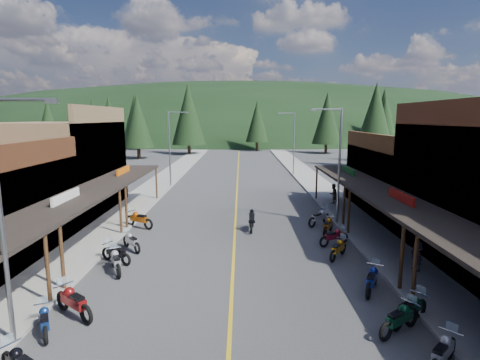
{
  "coord_description": "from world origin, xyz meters",
  "views": [
    {
      "loc": [
        0.38,
        -17.26,
        7.38
      ],
      "look_at": [
        0.33,
        8.82,
        3.0
      ],
      "focal_mm": 28.0,
      "sensor_mm": 36.0,
      "label": 1
    }
  ],
  "objects_px": {
    "streetlight_0": "(5,213)",
    "bike_west_9": "(131,240)",
    "bike_east_4": "(443,351)",
    "bike_west_8": "(116,252)",
    "bike_east_9": "(334,236)",
    "bike_west_5": "(45,319)",
    "pine_9": "(384,123)",
    "pine_1": "(135,118)",
    "pine_2": "(188,114)",
    "pine_7": "(109,118)",
    "rider_on_bike": "(252,222)",
    "pedestrian_east_a": "(417,252)",
    "bike_east_6": "(410,308)",
    "pedestrian_east_b": "(333,194)",
    "pine_10": "(137,121)",
    "streetlight_3": "(293,141)",
    "streetlight_2": "(337,161)",
    "pine_6": "(453,121)",
    "pine_8": "(93,127)",
    "bike_east_7": "(372,278)",
    "streetlight_1": "(171,145)",
    "bike_west_7": "(116,260)",
    "pine_5": "(384,115)",
    "bike_east_10": "(328,225)",
    "bike_east_8": "(338,248)",
    "pine_4": "(327,118)",
    "bike_east_5": "(400,318)",
    "pine_3": "(257,121)",
    "shop_west_3": "(57,168)",
    "bike_west_6": "(73,300)",
    "pine_11": "(375,119)"
  },
  "relations": [
    {
      "from": "streetlight_0",
      "to": "bike_west_9",
      "type": "distance_m",
      "value": 9.7
    },
    {
      "from": "bike_west_9",
      "to": "bike_east_4",
      "type": "height_order",
      "value": "bike_east_4"
    },
    {
      "from": "bike_west_8",
      "to": "bike_east_9",
      "type": "height_order",
      "value": "bike_west_8"
    },
    {
      "from": "bike_west_5",
      "to": "bike_east_9",
      "type": "xyz_separation_m",
      "value": [
        12.16,
        9.06,
        0.04
      ]
    },
    {
      "from": "pine_9",
      "to": "bike_west_9",
      "type": "xyz_separation_m",
      "value": [
        -29.75,
        -42.19,
        -5.81
      ]
    },
    {
      "from": "pine_1",
      "to": "pine_2",
      "type": "bearing_deg",
      "value": -40.6
    },
    {
      "from": "pine_7",
      "to": "pine_1",
      "type": "bearing_deg",
      "value": -36.87
    },
    {
      "from": "pine_2",
      "to": "rider_on_bike",
      "type": "relative_size",
      "value": 6.99
    },
    {
      "from": "pine_2",
      "to": "pedestrian_east_a",
      "type": "xyz_separation_m",
      "value": [
        18.79,
        -58.29,
        -6.95
      ]
    },
    {
      "from": "pine_2",
      "to": "bike_west_8",
      "type": "height_order",
      "value": "pine_2"
    },
    {
      "from": "bike_east_6",
      "to": "pine_1",
      "type": "bearing_deg",
      "value": 165.62
    },
    {
      "from": "pine_7",
      "to": "pedestrian_east_b",
      "type": "distance_m",
      "value": 74.3
    },
    {
      "from": "bike_east_4",
      "to": "bike_east_6",
      "type": "xyz_separation_m",
      "value": [
        0.13,
        2.47,
        0.02
      ]
    },
    {
      "from": "pine_10",
      "to": "streetlight_3",
      "type": "bearing_deg",
      "value": -38.71
    },
    {
      "from": "streetlight_2",
      "to": "pine_6",
      "type": "xyz_separation_m",
      "value": [
        39.05,
        56.0,
        2.02
      ]
    },
    {
      "from": "pine_8",
      "to": "bike_west_9",
      "type": "bearing_deg",
      "value": -66.39
    },
    {
      "from": "pine_8",
      "to": "bike_west_5",
      "type": "distance_m",
      "value": 48.35
    },
    {
      "from": "bike_east_7",
      "to": "rider_on_bike",
      "type": "height_order",
      "value": "rider_on_bike"
    },
    {
      "from": "pine_7",
      "to": "bike_west_9",
      "type": "distance_m",
      "value": 78.05
    },
    {
      "from": "bike_west_5",
      "to": "pedestrian_east_a",
      "type": "distance_m",
      "value": 16.0
    },
    {
      "from": "bike_east_7",
      "to": "pine_2",
      "type": "bearing_deg",
      "value": 133.85
    },
    {
      "from": "bike_west_5",
      "to": "pedestrian_east_a",
      "type": "xyz_separation_m",
      "value": [
        15.14,
        5.14,
        0.5
      ]
    },
    {
      "from": "bike_west_5",
      "to": "bike_west_9",
      "type": "relative_size",
      "value": 0.94
    },
    {
      "from": "streetlight_1",
      "to": "streetlight_0",
      "type": "bearing_deg",
      "value": -90.0
    },
    {
      "from": "bike_west_7",
      "to": "bike_east_9",
      "type": "relative_size",
      "value": 1.07
    },
    {
      "from": "pine_5",
      "to": "bike_east_10",
      "type": "relative_size",
      "value": 6.65
    },
    {
      "from": "bike_east_8",
      "to": "pine_4",
      "type": "bearing_deg",
      "value": 113.58
    },
    {
      "from": "bike_east_4",
      "to": "bike_east_7",
      "type": "height_order",
      "value": "bike_east_7"
    },
    {
      "from": "pine_10",
      "to": "bike_west_8",
      "type": "distance_m",
      "value": 50.87
    },
    {
      "from": "bike_east_5",
      "to": "bike_east_10",
      "type": "bearing_deg",
      "value": 144.47
    },
    {
      "from": "streetlight_1",
      "to": "bike_east_10",
      "type": "distance_m",
      "value": 21.07
    },
    {
      "from": "streetlight_0",
      "to": "bike_east_7",
      "type": "bearing_deg",
      "value": 16.25
    },
    {
      "from": "pine_10",
      "to": "bike_west_9",
      "type": "height_order",
      "value": "pine_10"
    },
    {
      "from": "pine_9",
      "to": "bike_east_4",
      "type": "relative_size",
      "value": 5.19
    },
    {
      "from": "streetlight_1",
      "to": "pine_9",
      "type": "height_order",
      "value": "pine_9"
    },
    {
      "from": "pine_4",
      "to": "pine_10",
      "type": "xyz_separation_m",
      "value": [
        -36.0,
        -10.0,
        -0.45
      ]
    },
    {
      "from": "pedestrian_east_a",
      "to": "pine_8",
      "type": "bearing_deg",
      "value": -163.23
    },
    {
      "from": "pine_9",
      "to": "bike_east_7",
      "type": "xyz_separation_m",
      "value": [
        -18.01,
        -47.23,
        -5.77
      ]
    },
    {
      "from": "pine_3",
      "to": "pine_9",
      "type": "bearing_deg",
      "value": -46.4
    },
    {
      "from": "streetlight_1",
      "to": "bike_east_4",
      "type": "relative_size",
      "value": 3.84
    },
    {
      "from": "streetlight_0",
      "to": "pine_3",
      "type": "xyz_separation_m",
      "value": [
        10.95,
        72.0,
        2.02
      ]
    },
    {
      "from": "bike_east_4",
      "to": "bike_east_7",
      "type": "xyz_separation_m",
      "value": [
        -0.34,
        5.03,
        0.02
      ]
    },
    {
      "from": "bike_east_7",
      "to": "bike_east_5",
      "type": "bearing_deg",
      "value": -63.81
    },
    {
      "from": "pine_10",
      "to": "bike_west_7",
      "type": "xyz_separation_m",
      "value": [
        12.38,
        -50.23,
        -6.16
      ]
    },
    {
      "from": "shop_west_3",
      "to": "bike_west_5",
      "type": "bearing_deg",
      "value": -66.04
    },
    {
      "from": "streetlight_0",
      "to": "bike_west_7",
      "type": "bearing_deg",
      "value": 76.97
    },
    {
      "from": "streetlight_3",
      "to": "bike_west_6",
      "type": "bearing_deg",
      "value": -110.44
    },
    {
      "from": "pine_11",
      "to": "pine_9",
      "type": "bearing_deg",
      "value": 60.26
    },
    {
      "from": "streetlight_2",
      "to": "pine_7",
      "type": "xyz_separation_m",
      "value": [
        -38.95,
        68.0,
        2.78
      ]
    },
    {
      "from": "pine_7",
      "to": "pedestrian_east_a",
      "type": "xyz_separation_m",
      "value": [
        40.79,
        -76.29,
        -6.2
      ]
    }
  ]
}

